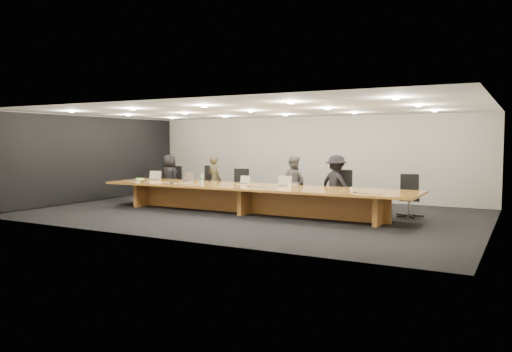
# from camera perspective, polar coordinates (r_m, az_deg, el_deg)

# --- Properties ---
(ground) EXTENTS (12.00, 12.00, 0.00)m
(ground) POSITION_cam_1_polar(r_m,az_deg,el_deg) (13.71, -0.61, -4.25)
(ground) COLOR black
(ground) RESTS_ON ground
(back_wall) EXTENTS (12.00, 0.02, 2.80)m
(back_wall) POSITION_cam_1_polar(r_m,az_deg,el_deg) (17.17, 5.96, 2.09)
(back_wall) COLOR beige
(back_wall) RESTS_ON ground
(left_wall_panel) EXTENTS (0.08, 7.84, 2.74)m
(left_wall_panel) POSITION_cam_1_polar(r_m,az_deg,el_deg) (17.28, -18.05, 1.83)
(left_wall_panel) COLOR black
(left_wall_panel) RESTS_ON ground
(conference_table) EXTENTS (9.00, 1.80, 0.75)m
(conference_table) POSITION_cam_1_polar(r_m,az_deg,el_deg) (13.64, -0.61, -2.09)
(conference_table) COLOR #935C20
(conference_table) RESTS_ON ground
(chair_far_left) EXTENTS (0.73, 0.73, 1.16)m
(chair_far_left) POSITION_cam_1_polar(r_m,az_deg,el_deg) (16.83, -9.55, -0.78)
(chair_far_left) COLOR black
(chair_far_left) RESTS_ON ground
(chair_left) EXTENTS (0.73, 0.73, 1.21)m
(chair_left) POSITION_cam_1_polar(r_m,az_deg,el_deg) (16.00, -5.81, -0.91)
(chair_left) COLOR black
(chair_left) RESTS_ON ground
(chair_mid_left) EXTENTS (0.71, 0.71, 1.14)m
(chair_mid_left) POSITION_cam_1_polar(r_m,az_deg,el_deg) (15.36, -1.89, -1.21)
(chair_mid_left) COLOR black
(chair_mid_left) RESTS_ON ground
(chair_mid_right) EXTENTS (0.66, 0.66, 1.04)m
(chair_mid_right) POSITION_cam_1_polar(r_m,az_deg,el_deg) (14.40, 4.09, -1.78)
(chair_mid_right) COLOR black
(chair_mid_right) RESTS_ON ground
(chair_right) EXTENTS (0.71, 0.71, 1.20)m
(chair_right) POSITION_cam_1_polar(r_m,az_deg,el_deg) (13.84, 9.76, -1.72)
(chair_right) COLOR black
(chair_right) RESTS_ON ground
(chair_far_right) EXTENTS (0.69, 0.69, 1.13)m
(chair_far_right) POSITION_cam_1_polar(r_m,az_deg,el_deg) (13.51, 17.13, -2.13)
(chair_far_right) COLOR black
(chair_far_right) RESTS_ON ground
(person_a) EXTENTS (0.83, 0.63, 1.52)m
(person_a) POSITION_cam_1_polar(r_m,az_deg,el_deg) (16.80, -9.87, -0.17)
(person_a) COLOR black
(person_a) RESTS_ON ground
(person_b) EXTENTS (0.62, 0.48, 1.52)m
(person_b) POSITION_cam_1_polar(r_m,az_deg,el_deg) (15.65, -4.74, -0.44)
(person_b) COLOR #36301D
(person_b) RESTS_ON ground
(person_c) EXTENTS (0.86, 0.73, 1.55)m
(person_c) POSITION_cam_1_polar(r_m,az_deg,el_deg) (14.27, 4.29, -0.80)
(person_c) COLOR #4E4E50
(person_c) RESTS_ON ground
(person_d) EXTENTS (1.17, 0.93, 1.59)m
(person_d) POSITION_cam_1_polar(r_m,az_deg,el_deg) (13.87, 9.14, -0.90)
(person_d) COLOR black
(person_d) RESTS_ON ground
(laptop_a) EXTENTS (0.44, 0.38, 0.29)m
(laptop_a) POSITION_cam_1_polar(r_m,az_deg,el_deg) (16.00, -11.59, 0.08)
(laptop_a) COLOR #BDAB90
(laptop_a) RESTS_ON conference_table
(laptop_b) EXTENTS (0.41, 0.34, 0.29)m
(laptop_b) POSITION_cam_1_polar(r_m,az_deg,el_deg) (15.22, -8.08, -0.08)
(laptop_b) COLOR #BCAB90
(laptop_b) RESTS_ON conference_table
(laptop_c) EXTENTS (0.32, 0.24, 0.25)m
(laptop_c) POSITION_cam_1_polar(r_m,az_deg,el_deg) (14.13, -1.49, -0.44)
(laptop_c) COLOR #C3B895
(laptop_c) RESTS_ON conference_table
(laptop_d) EXTENTS (0.41, 0.34, 0.29)m
(laptop_d) POSITION_cam_1_polar(r_m,az_deg,el_deg) (13.47, 3.20, -0.57)
(laptop_d) COLOR tan
(laptop_d) RESTS_ON conference_table
(water_bottle) EXTENTS (0.08, 0.08, 0.25)m
(water_bottle) POSITION_cam_1_polar(r_m,az_deg,el_deg) (14.54, -6.22, -0.32)
(water_bottle) COLOR #AFBFBB
(water_bottle) RESTS_ON conference_table
(amber_mug) EXTENTS (0.08, 0.08, 0.09)m
(amber_mug) POSITION_cam_1_polar(r_m,az_deg,el_deg) (14.73, -6.90, -0.59)
(amber_mug) COLOR brown
(amber_mug) RESTS_ON conference_table
(paper_cup_near) EXTENTS (0.11, 0.11, 0.10)m
(paper_cup_near) POSITION_cam_1_polar(r_m,az_deg,el_deg) (13.19, 3.83, -1.08)
(paper_cup_near) COLOR white
(paper_cup_near) RESTS_ON conference_table
(paper_cup_far) EXTENTS (0.08, 0.08, 0.08)m
(paper_cup_far) POSITION_cam_1_polar(r_m,az_deg,el_deg) (12.60, 10.83, -1.44)
(paper_cup_far) COLOR silver
(paper_cup_far) RESTS_ON conference_table
(notepad) EXTENTS (0.25, 0.21, 0.01)m
(notepad) POSITION_cam_1_polar(r_m,az_deg,el_deg) (16.39, -13.11, -0.34)
(notepad) COLOR white
(notepad) RESTS_ON conference_table
(lime_gadget) EXTENTS (0.20, 0.14, 0.03)m
(lime_gadget) POSITION_cam_1_polar(r_m,az_deg,el_deg) (16.40, -13.16, -0.26)
(lime_gadget) COLOR #5FAF2E
(lime_gadget) RESTS_ON notepad
(av_box) EXTENTS (0.23, 0.17, 0.03)m
(av_box) POSITION_cam_1_polar(r_m,az_deg,el_deg) (15.19, -13.64, -0.64)
(av_box) COLOR silver
(av_box) RESTS_ON conference_table
(mic_left) EXTENTS (0.15, 0.15, 0.03)m
(mic_left) POSITION_cam_1_polar(r_m,az_deg,el_deg) (14.53, -9.63, -0.79)
(mic_left) COLOR black
(mic_left) RESTS_ON conference_table
(mic_center) EXTENTS (0.16, 0.16, 0.03)m
(mic_center) POSITION_cam_1_polar(r_m,az_deg,el_deg) (13.33, -0.88, -1.17)
(mic_center) COLOR black
(mic_center) RESTS_ON conference_table
(mic_right) EXTENTS (0.13, 0.13, 0.03)m
(mic_right) POSITION_cam_1_polar(r_m,az_deg,el_deg) (11.99, 11.21, -1.84)
(mic_right) COLOR black
(mic_right) RESTS_ON conference_table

